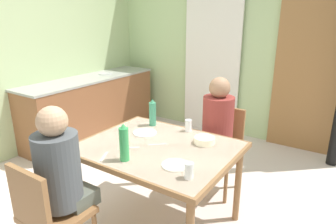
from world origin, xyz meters
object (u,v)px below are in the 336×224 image
at_px(kitchen_counter, 92,107).
at_px(serving_bowl_center, 205,140).
at_px(dining_table, 158,154).
at_px(chair_far_diner, 221,144).
at_px(person_near_diner, 60,168).
at_px(water_bottle_green_near, 153,113).
at_px(chair_near_diner, 47,214).
at_px(water_bottle_green_far, 124,143).
at_px(person_far_diner, 217,122).

relative_size(kitchen_counter, serving_bowl_center, 12.98).
xyz_separation_m(dining_table, chair_far_diner, (0.20, 0.85, -0.18)).
bearing_deg(person_near_diner, chair_far_diner, 72.06).
xyz_separation_m(chair_far_diner, water_bottle_green_near, (-0.52, -0.48, 0.38)).
height_order(person_near_diner, serving_bowl_center, person_near_diner).
xyz_separation_m(chair_near_diner, person_near_diner, (-0.00, 0.14, 0.28)).
height_order(chair_near_diner, water_bottle_green_near, water_bottle_green_near).
bearing_deg(serving_bowl_center, water_bottle_green_far, -120.74).
height_order(chair_far_diner, water_bottle_green_near, water_bottle_green_near).
distance_m(water_bottle_green_near, serving_bowl_center, 0.63).
bearing_deg(chair_far_diner, person_far_diner, 90.00).
height_order(person_near_diner, person_far_diner, same).
bearing_deg(serving_bowl_center, water_bottle_green_near, 169.60).
distance_m(kitchen_counter, dining_table, 2.36).
relative_size(chair_far_diner, water_bottle_green_near, 3.31).
xyz_separation_m(chair_near_diner, chair_far_diner, (0.51, 1.70, 0.00)).
bearing_deg(serving_bowl_center, dining_table, -139.14).
height_order(water_bottle_green_near, serving_bowl_center, water_bottle_green_near).
height_order(chair_near_diner, person_near_diner, person_near_diner).
bearing_deg(dining_table, chair_near_diner, -109.85).
height_order(dining_table, chair_far_diner, chair_far_diner).
relative_size(person_far_diner, water_bottle_green_near, 2.93).
bearing_deg(chair_far_diner, water_bottle_green_near, 42.87).
bearing_deg(water_bottle_green_far, water_bottle_green_near, 110.41).
relative_size(kitchen_counter, water_bottle_green_far, 7.72).
xyz_separation_m(chair_near_diner, person_far_diner, (0.51, 1.56, 0.28)).
xyz_separation_m(dining_table, water_bottle_green_near, (-0.32, 0.37, 0.20)).
distance_m(dining_table, chair_far_diner, 0.89).
distance_m(dining_table, water_bottle_green_near, 0.53).
relative_size(chair_near_diner, chair_far_diner, 1.00).
relative_size(kitchen_counter, water_bottle_green_near, 8.39).
bearing_deg(water_bottle_green_near, serving_bowl_center, -10.40).
bearing_deg(water_bottle_green_far, person_far_diner, 76.24).
xyz_separation_m(person_far_diner, water_bottle_green_far, (-0.26, -1.05, 0.10)).
distance_m(chair_near_diner, water_bottle_green_near, 1.27).
distance_m(person_far_diner, water_bottle_green_far, 1.09).
bearing_deg(kitchen_counter, person_far_diner, -11.08).
height_order(chair_near_diner, chair_far_diner, same).
bearing_deg(dining_table, person_far_diner, 74.40).
relative_size(kitchen_counter, chair_near_diner, 2.54).
bearing_deg(chair_near_diner, kitchen_counter, 130.94).
height_order(kitchen_counter, chair_near_diner, kitchen_counter).
xyz_separation_m(chair_near_diner, water_bottle_green_near, (-0.01, 1.22, 0.38)).
bearing_deg(person_near_diner, serving_bowl_center, 58.16).
bearing_deg(dining_table, serving_bowl_center, 40.86).
height_order(dining_table, water_bottle_green_far, water_bottle_green_far).
bearing_deg(water_bottle_green_far, person_near_diner, -123.52).
relative_size(person_near_diner, serving_bowl_center, 4.53).
bearing_deg(person_far_diner, dining_table, 74.40).
bearing_deg(person_far_diner, kitchen_counter, -11.08).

